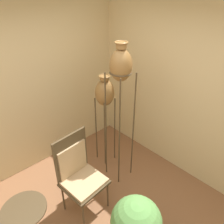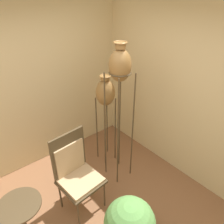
{
  "view_description": "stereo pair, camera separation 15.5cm",
  "coord_description": "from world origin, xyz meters",
  "px_view_note": "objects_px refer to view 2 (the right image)",
  "views": [
    {
      "loc": [
        -0.93,
        -1.21,
        2.71
      ],
      "look_at": [
        1.0,
        0.86,
        1.06
      ],
      "focal_mm": 35.0,
      "sensor_mm": 36.0,
      "label": 1
    },
    {
      "loc": [
        -0.81,
        -1.31,
        2.71
      ],
      "look_at": [
        1.0,
        0.86,
        1.06
      ],
      "focal_mm": 35.0,
      "sensor_mm": 36.0,
      "label": 2
    }
  ],
  "objects_px": {
    "chair": "(76,170)",
    "side_table": "(22,214)",
    "vase_stand_medium": "(105,94)",
    "vase_stand_tall": "(120,70)"
  },
  "relations": [
    {
      "from": "vase_stand_medium",
      "to": "chair",
      "type": "xyz_separation_m",
      "value": [
        -0.89,
        -0.49,
        -0.64
      ]
    },
    {
      "from": "chair",
      "to": "side_table",
      "type": "xyz_separation_m",
      "value": [
        -0.75,
        -0.05,
        -0.16
      ]
    },
    {
      "from": "vase_stand_medium",
      "to": "chair",
      "type": "height_order",
      "value": "vase_stand_medium"
    },
    {
      "from": "vase_stand_tall",
      "to": "vase_stand_medium",
      "type": "bearing_deg",
      "value": 78.36
    },
    {
      "from": "vase_stand_medium",
      "to": "chair",
      "type": "relative_size",
      "value": 1.37
    },
    {
      "from": "vase_stand_tall",
      "to": "vase_stand_medium",
      "type": "relative_size",
      "value": 1.36
    },
    {
      "from": "vase_stand_medium",
      "to": "chair",
      "type": "bearing_deg",
      "value": -151.32
    },
    {
      "from": "vase_stand_tall",
      "to": "side_table",
      "type": "height_order",
      "value": "vase_stand_tall"
    },
    {
      "from": "vase_stand_medium",
      "to": "side_table",
      "type": "relative_size",
      "value": 2.47
    },
    {
      "from": "side_table",
      "to": "vase_stand_medium",
      "type": "bearing_deg",
      "value": 18.04
    }
  ]
}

